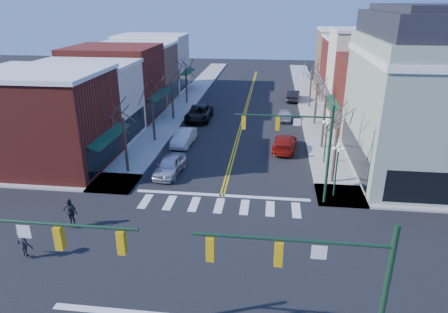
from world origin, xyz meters
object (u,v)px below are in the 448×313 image
(victorian_corner, at_px, (439,94))
(lamppost_midblock, at_px, (327,132))
(pedestrian_dark_a, at_px, (70,212))
(pedestrian_dark_b, at_px, (24,242))
(car_left_near, at_px, (170,165))
(car_right_near, at_px, (285,143))
(car_left_mid, at_px, (184,137))
(lamppost_corner, at_px, (337,160))
(car_right_mid, at_px, (285,115))
(car_right_far, at_px, (293,95))
(car_left_far, at_px, (199,113))

(victorian_corner, relative_size, lamppost_midblock, 3.29)
(pedestrian_dark_a, bearing_deg, pedestrian_dark_b, -90.15)
(car_left_near, xyz_separation_m, car_right_near, (9.60, 6.93, -0.02))
(car_left_near, distance_m, car_left_mid, 7.29)
(lamppost_corner, bearing_deg, lamppost_midblock, 90.00)
(victorian_corner, height_order, car_right_mid, victorian_corner)
(pedestrian_dark_a, bearing_deg, lamppost_corner, 36.41)
(victorian_corner, height_order, lamppost_corner, victorian_corner)
(victorian_corner, xyz_separation_m, lamppost_corner, (-8.30, -6.00, -3.70))
(car_left_mid, xyz_separation_m, car_right_far, (11.61, 20.03, 0.01))
(lamppost_midblock, relative_size, car_right_far, 0.92)
(car_right_mid, xyz_separation_m, pedestrian_dark_b, (-15.02, -29.62, 0.32))
(car_right_mid, xyz_separation_m, car_right_far, (1.38, 10.01, 0.09))
(car_left_mid, xyz_separation_m, car_right_near, (10.01, -0.36, -0.01))
(car_left_far, distance_m, car_right_near, 13.62)
(car_left_mid, distance_m, car_right_far, 23.15)
(lamppost_midblock, xyz_separation_m, pedestrian_dark_b, (-18.20, -16.17, -1.95))
(lamppost_midblock, distance_m, pedestrian_dark_b, 24.42)
(car_left_mid, bearing_deg, pedestrian_dark_a, -99.88)
(car_left_far, height_order, pedestrian_dark_b, pedestrian_dark_b)
(victorian_corner, height_order, car_right_far, victorian_corner)
(lamppost_midblock, relative_size, car_left_near, 0.95)
(victorian_corner, xyz_separation_m, car_left_near, (-21.30, -3.36, -5.88))
(victorian_corner, distance_m, car_right_mid, 19.03)
(car_left_far, relative_size, pedestrian_dark_b, 3.50)
(lamppost_corner, relative_size, car_left_far, 0.72)
(car_left_mid, height_order, car_right_near, car_left_mid)
(car_left_near, height_order, car_left_far, car_left_far)
(car_left_mid, bearing_deg, car_left_far, 93.58)
(car_left_near, bearing_deg, car_left_far, 96.44)
(car_right_far, distance_m, pedestrian_dark_b, 42.89)
(car_right_near, bearing_deg, car_left_mid, 4.59)
(victorian_corner, bearing_deg, lamppost_midblock, 176.55)
(victorian_corner, relative_size, pedestrian_dark_b, 8.27)
(car_left_mid, xyz_separation_m, car_left_far, (-0.05, 8.83, 0.07))
(lamppost_midblock, height_order, car_right_mid, lamppost_midblock)
(victorian_corner, xyz_separation_m, car_right_mid, (-11.48, 13.95, -5.97))
(car_right_near, bearing_deg, victorian_corner, 169.66)
(car_left_far, bearing_deg, pedestrian_dark_a, -98.57)
(lamppost_corner, xyz_separation_m, car_left_mid, (-13.41, 9.92, -2.20))
(car_left_far, height_order, pedestrian_dark_a, pedestrian_dark_a)
(victorian_corner, bearing_deg, lamppost_corner, -144.14)
(lamppost_corner, relative_size, car_right_far, 0.92)
(pedestrian_dark_a, bearing_deg, car_right_far, 83.37)
(victorian_corner, xyz_separation_m, car_right_near, (-11.70, 3.57, -5.90))
(victorian_corner, relative_size, car_right_far, 3.02)
(car_left_near, distance_m, car_right_mid, 19.90)
(victorian_corner, height_order, car_left_far, victorian_corner)
(car_right_near, bearing_deg, car_right_far, -87.87)
(car_right_near, distance_m, car_right_mid, 10.38)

